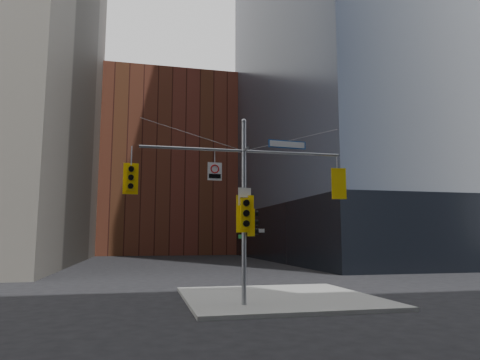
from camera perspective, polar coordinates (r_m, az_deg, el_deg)
name	(u,v)px	position (r m, az deg, el deg)	size (l,w,h in m)	color
ground	(258,319)	(14.74, 2.43, -18.00)	(160.00, 160.00, 0.00)	black
sidewalk_corner	(279,298)	(19.08, 5.16, -15.35)	(8.00, 8.00, 0.15)	gray
podium_ne	(412,234)	(55.92, 21.98, -6.67)	(36.40, 36.40, 6.00)	black
brick_midrise	(167,169)	(72.98, -9.70, 1.49)	(26.00, 20.00, 28.00)	brown
signal_assembly	(244,191)	(16.52, 0.53, -1.50)	(8.00, 0.80, 7.30)	gray
traffic_light_west_arm	(131,178)	(16.14, -14.36, 0.25)	(0.55, 0.45, 1.16)	yellow
traffic_light_east_arm	(338,184)	(17.88, 12.87, -0.54)	(0.60, 0.52, 1.26)	yellow
traffic_light_pole_side	(252,223)	(16.52, 1.63, -5.69)	(0.42, 0.36, 1.05)	yellow
traffic_light_pole_front	(246,214)	(16.19, 0.75, -4.50)	(0.68, 0.58, 1.42)	yellow
street_sign_blade	(287,144)	(17.33, 6.31, 4.74)	(1.60, 0.17, 0.31)	#11449C
regulatory_sign_arm	(215,171)	(16.37, -3.38, 1.23)	(0.56, 0.08, 0.69)	silver
regulatory_sign_pole	(245,197)	(16.39, 0.62, -2.28)	(0.51, 0.09, 0.67)	silver
street_blade_ew	(255,231)	(16.55, 2.06, -6.76)	(0.73, 0.03, 0.15)	silver
street_blade_ns	(241,237)	(16.87, 0.17, -7.55)	(0.06, 0.78, 0.16)	#145926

